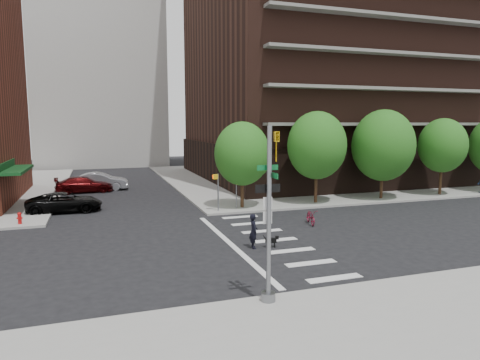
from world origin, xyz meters
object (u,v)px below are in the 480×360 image
at_px(traffic_signal, 270,228).
at_px(parked_car_silver, 100,181).
at_px(fire_hydrant, 20,217).
at_px(scooter, 311,217).
at_px(parked_car_black, 65,202).
at_px(parked_car_maroon, 84,185).
at_px(dog_walker, 254,231).

bearing_deg(traffic_signal, parked_car_silver, 100.38).
height_order(fire_hydrant, scooter, scooter).
distance_m(parked_car_silver, scooter, 22.13).
distance_m(traffic_signal, scooter, 12.58).
bearing_deg(parked_car_black, parked_car_maroon, -7.04).
relative_size(traffic_signal, scooter, 3.37).
height_order(traffic_signal, dog_walker, traffic_signal).
bearing_deg(traffic_signal, scooter, 55.56).
bearing_deg(dog_walker, parked_car_black, 45.88).
relative_size(parked_car_black, dog_walker, 2.88).
relative_size(parked_car_maroon, dog_walker, 2.85).
height_order(parked_car_silver, scooter, parked_car_silver).
relative_size(parked_car_maroon, scooter, 2.80).
bearing_deg(parked_car_silver, parked_car_maroon, 130.76).
bearing_deg(scooter, fire_hydrant, 177.14).
xyz_separation_m(traffic_signal, parked_car_black, (-7.71, 18.95, -2.00)).
xyz_separation_m(parked_car_maroon, parked_car_silver, (1.39, 0.98, 0.11)).
bearing_deg(traffic_signal, parked_car_black, 112.15).
bearing_deg(scooter, parked_car_black, 163.04).
relative_size(scooter, dog_walker, 1.02).
bearing_deg(parked_car_silver, parked_car_black, 171.24).
bearing_deg(scooter, parked_car_maroon, 141.78).
height_order(fire_hydrant, parked_car_silver, parked_car_silver).
relative_size(parked_car_maroon, parked_car_silver, 0.99).
bearing_deg(traffic_signal, dog_walker, 74.20).
bearing_deg(dog_walker, scooter, -46.12).
distance_m(parked_car_silver, dog_walker, 23.22).
bearing_deg(traffic_signal, fire_hydrant, 123.26).
bearing_deg(scooter, parked_car_silver, 137.37).
relative_size(parked_car_silver, scooter, 2.83).
bearing_deg(dog_walker, parked_car_maroon, 30.19).
bearing_deg(fire_hydrant, scooter, -16.62).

